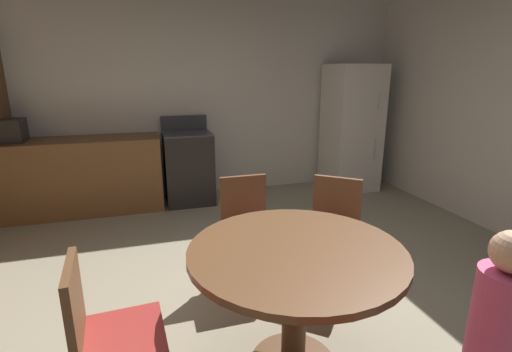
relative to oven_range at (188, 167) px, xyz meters
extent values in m
plane|color=gray|center=(0.21, -2.70, -0.47)|extent=(14.00, 14.00, 0.00)
cube|color=beige|center=(0.21, 0.40, 0.88)|extent=(5.92, 0.12, 2.70)
cube|color=brown|center=(-1.40, 0.00, -0.02)|extent=(2.10, 0.60, 0.90)
cube|color=black|center=(0.00, 0.00, -0.02)|extent=(0.60, 0.60, 0.90)
cube|color=#38383D|center=(0.00, 0.00, 0.44)|extent=(0.60, 0.60, 0.02)
cube|color=#38383D|center=(0.00, 0.28, 0.54)|extent=(0.60, 0.04, 0.18)
cube|color=silver|center=(2.32, -0.05, 0.41)|extent=(0.68, 0.66, 1.76)
cylinder|color=#B2B2B7|center=(2.50, -0.39, 0.81)|extent=(0.02, 0.02, 0.22)
cylinder|color=#B2B2B7|center=(2.50, -0.39, 0.16)|extent=(0.02, 0.02, 0.30)
cube|color=black|center=(-2.03, 0.00, 0.56)|extent=(0.44, 0.32, 0.26)
cylinder|color=brown|center=(0.21, -3.10, -0.11)|extent=(0.14, 0.14, 0.72)
cylinder|color=brown|center=(0.21, -3.10, 0.27)|extent=(1.18, 1.18, 0.04)
cylinder|color=brown|center=(0.82, -2.64, -0.25)|extent=(0.03, 0.03, 0.43)
cylinder|color=brown|center=(0.56, -2.42, -0.25)|extent=(0.03, 0.03, 0.43)
cylinder|color=brown|center=(1.04, -2.38, -0.25)|extent=(0.03, 0.03, 0.43)
cylinder|color=brown|center=(0.78, -2.16, -0.25)|extent=(0.03, 0.03, 0.43)
cube|color=#9E2D28|center=(0.80, -2.40, -0.02)|extent=(0.56, 0.56, 0.05)
cube|color=brown|center=(0.92, -2.26, 0.19)|extent=(0.31, 0.27, 0.42)
cylinder|color=brown|center=(0.38, -2.35, -0.25)|extent=(0.03, 0.03, 0.43)
cylinder|color=brown|center=(0.04, -2.35, -0.25)|extent=(0.03, 0.03, 0.43)
cylinder|color=brown|center=(0.38, -2.01, -0.25)|extent=(0.03, 0.03, 0.43)
cylinder|color=brown|center=(0.04, -2.01, -0.25)|extent=(0.03, 0.03, 0.43)
cube|color=#9E2D28|center=(0.21, -2.18, -0.02)|extent=(0.40, 0.40, 0.05)
cube|color=brown|center=(0.21, -2.00, 0.19)|extent=(0.38, 0.04, 0.42)
cylinder|color=brown|center=(-0.55, -2.98, -0.25)|extent=(0.03, 0.03, 0.43)
cube|color=#9E2D28|center=(-0.70, -3.16, -0.02)|extent=(0.42, 0.42, 0.05)
cube|color=brown|center=(-0.88, -3.17, 0.19)|extent=(0.06, 0.38, 0.42)
cylinder|color=#D14C7A|center=(0.81, -3.82, 0.24)|extent=(0.31, 0.31, 0.42)
camera|label=1|loc=(-0.53, -4.81, 1.22)|focal=26.51mm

